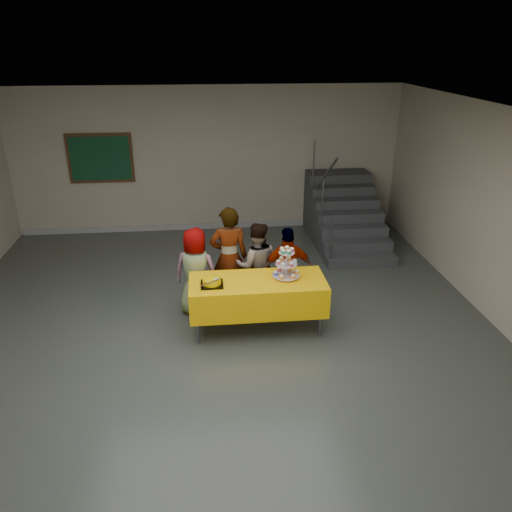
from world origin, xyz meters
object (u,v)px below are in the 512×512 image
Objects in this scene: schoolchild_d at (288,270)px; staircase at (343,216)px; noticeboard at (100,158)px; schoolchild_c at (257,266)px; schoolchild_a at (196,272)px; bake_table at (258,294)px; cupcake_stand at (286,265)px; bear_cake at (212,281)px; schoolchild_b at (229,257)px.

staircase is at bearing -120.26° from schoolchild_d.
noticeboard is (-3.25, 3.68, 0.94)m from schoolchild_d.
schoolchild_a is at bearing 8.11° from schoolchild_c.
schoolchild_c is 4.58m from noticeboard.
cupcake_stand reaches higher than bake_table.
bear_cake is at bearing -128.81° from staircase.
cupcake_stand is at bearing 175.23° from schoolchild_a.
schoolchild_d is at bearing 77.11° from cupcake_stand.
noticeboard is at bearing -45.05° from schoolchild_a.
staircase is at bearing -126.49° from schoolchild_c.
bake_table is 5.25× the size of bear_cake.
bake_table is 0.73m from schoolchild_d.
cupcake_stand is 0.28× the size of schoolchild_b.
cupcake_stand is at bearing 9.24° from bake_table.
schoolchild_a reaches higher than bear_cake.
bear_cake is at bearing 26.51° from schoolchild_d.
noticeboard reaches higher than bake_table.
schoolchild_d is at bearing 45.17° from bake_table.
schoolchild_a is at bearing -3.29° from schoolchild_d.
schoolchild_a is at bearing -136.99° from staircase.
schoolchild_d is 1.02× the size of noticeboard.
schoolchild_c is 0.57× the size of staircase.
schoolchild_c is at bearing -21.66° from schoolchild_d.
schoolchild_b is at bearing -54.89° from noticeboard.
noticeboard is (-2.80, 3.50, 0.92)m from schoolchild_c.
bear_cake is at bearing -173.65° from bake_table.
noticeboard is at bearing 127.41° from cupcake_stand.
staircase is at bearing 51.19° from bear_cake.
schoolchild_b is (0.28, 0.85, -0.04)m from bear_cake.
schoolchild_a is 0.56× the size of staircase.
staircase reaches higher than cupcake_stand.
schoolchild_a is at bearing 109.13° from bear_cake.
noticeboard is (-2.12, 4.26, 0.77)m from bear_cake.
schoolchild_d is (0.45, -0.17, -0.02)m from schoolchild_c.
bear_cake is 4.82m from noticeboard.
staircase is at bearing 62.40° from cupcake_stand.
bake_table is 0.57m from cupcake_stand.
bear_cake is at bearing -172.50° from cupcake_stand.
bear_cake is 0.15× the size of staircase.
bake_table is at bearing 6.35° from bear_cake.
bake_table is 0.69m from bear_cake.
schoolchild_d is at bearing 27.14° from bear_cake.
schoolchild_a is at bearing 145.89° from bake_table.
bear_cake is at bearing 126.41° from schoolchild_a.
schoolchild_a is (-1.26, 0.51, -0.28)m from cupcake_stand.
staircase reaches higher than schoolchild_b.
schoolchild_a is 4.07m from staircase.
schoolchild_c is at bearing 84.97° from bake_table.
staircase reaches higher than bake_table.
schoolchild_b reaches higher than schoolchild_d.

